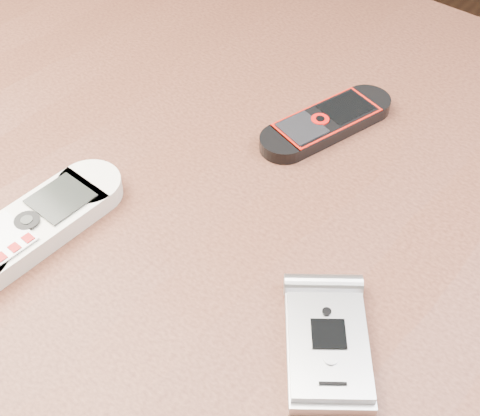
% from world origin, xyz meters
% --- Properties ---
extents(table, '(1.20, 0.80, 0.75)m').
position_xyz_m(table, '(0.00, 0.00, 0.64)').
color(table, black).
rests_on(table, ground).
extents(nokia_white, '(0.06, 0.16, 0.02)m').
position_xyz_m(nokia_white, '(-0.11, -0.11, 0.76)').
color(nokia_white, silver).
rests_on(nokia_white, table).
extents(nokia_black_red, '(0.08, 0.15, 0.01)m').
position_xyz_m(nokia_black_red, '(-0.00, 0.13, 0.76)').
color(nokia_black_red, black).
rests_on(nokia_black_red, table).
extents(motorola_razr, '(0.11, 0.12, 0.02)m').
position_xyz_m(motorola_razr, '(0.13, -0.06, 0.76)').
color(motorola_razr, silver).
rests_on(motorola_razr, table).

